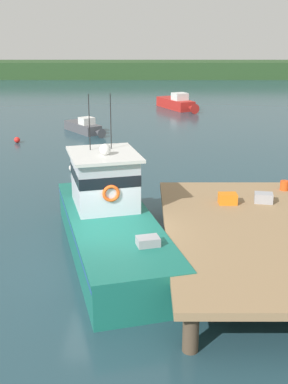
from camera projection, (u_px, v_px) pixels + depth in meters
ground_plane at (104, 265)px, 14.51m from camera, size 200.00×200.00×0.00m
dock at (266, 232)px, 14.18m from camera, size 6.00×9.00×1.20m
main_fishing_boat at (108, 218)px, 15.41m from camera, size 4.49×9.94×4.80m
crate_stack_near_edge at (263, 198)px, 16.21m from camera, size 0.67×0.54×0.33m
crate_stack_mid_dock at (227, 199)px, 16.08m from camera, size 0.61×0.45×0.36m
bait_bucket at (284, 185)px, 17.48m from camera, size 0.32×0.32×0.34m
moored_boat_outer_mooring at (84, 127)px, 33.34m from camera, size 3.22×4.00×1.10m
moored_boat_mid_harbor at (177, 103)px, 43.46m from camera, size 3.54×5.76×1.48m
mooring_buoy_channel_marker at (17, 140)px, 30.33m from camera, size 0.37×0.37×0.37m
mooring_buoy_spare_mooring at (72, 168)px, 24.13m from camera, size 0.36×0.36×0.36m
far_shoreline at (136, 69)px, 72.94m from camera, size 120.00×8.00×2.40m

